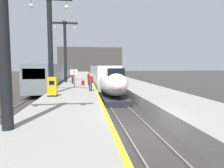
# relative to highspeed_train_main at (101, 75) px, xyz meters

# --- Properties ---
(ground_plane) EXTENTS (260.00, 260.00, 0.00)m
(ground_plane) POSITION_rel_highspeed_train_main_xyz_m (0.00, -25.33, -1.92)
(ground_plane) COLOR #33302D
(platform_left) EXTENTS (4.80, 110.00, 1.05)m
(platform_left) POSITION_rel_highspeed_train_main_xyz_m (-4.05, -0.58, -1.39)
(platform_left) COLOR gray
(platform_left) RESTS_ON ground
(platform_right) EXTENTS (4.80, 110.00, 1.05)m
(platform_right) POSITION_rel_highspeed_train_main_xyz_m (4.05, -0.58, -1.39)
(platform_right) COLOR gray
(platform_right) RESTS_ON ground
(platform_left_safety_stripe) EXTENTS (0.20, 107.80, 0.01)m
(platform_left_safety_stripe) POSITION_rel_highspeed_train_main_xyz_m (-1.77, -0.58, -0.86)
(platform_left_safety_stripe) COLOR yellow
(platform_left_safety_stripe) RESTS_ON platform_left
(rail_main_left) EXTENTS (0.08, 110.00, 0.12)m
(rail_main_left) POSITION_rel_highspeed_train_main_xyz_m (-0.75, 2.17, -1.86)
(rail_main_left) COLOR slate
(rail_main_left) RESTS_ON ground
(rail_main_right) EXTENTS (0.08, 110.00, 0.12)m
(rail_main_right) POSITION_rel_highspeed_train_main_xyz_m (0.75, 2.17, -1.86)
(rail_main_right) COLOR slate
(rail_main_right) RESTS_ON ground
(rail_secondary_left) EXTENTS (0.08, 110.00, 0.12)m
(rail_secondary_left) POSITION_rel_highspeed_train_main_xyz_m (-8.85, 2.17, -1.86)
(rail_secondary_left) COLOR slate
(rail_secondary_left) RESTS_ON ground
(rail_secondary_right) EXTENTS (0.08, 110.00, 0.12)m
(rail_secondary_right) POSITION_rel_highspeed_train_main_xyz_m (-7.35, 2.17, -1.86)
(rail_secondary_right) COLOR slate
(rail_secondary_right) RESTS_ON ground
(highspeed_train_main) EXTENTS (2.92, 39.23, 3.60)m
(highspeed_train_main) POSITION_rel_highspeed_train_main_xyz_m (0.00, 0.00, 0.00)
(highspeed_train_main) COLOR silver
(highspeed_train_main) RESTS_ON ground
(regional_train_adjacent) EXTENTS (2.85, 36.60, 3.80)m
(regional_train_adjacent) POSITION_rel_highspeed_train_main_xyz_m (-8.10, 4.10, 0.21)
(regional_train_adjacent) COLOR gray
(regional_train_adjacent) RESTS_ON ground
(station_column_mid) EXTENTS (4.00, 0.68, 8.67)m
(station_column_mid) POSITION_rel_highspeed_train_main_xyz_m (-5.90, -16.81, 4.39)
(station_column_mid) COLOR black
(station_column_mid) RESTS_ON platform_left
(station_column_far) EXTENTS (4.00, 0.68, 9.34)m
(station_column_far) POSITION_rel_highspeed_train_main_xyz_m (-5.90, -3.56, 4.74)
(station_column_far) COLOR black
(station_column_far) RESTS_ON platform_left
(passenger_near_edge) EXTENTS (0.40, 0.48, 1.69)m
(passenger_near_edge) POSITION_rel_highspeed_train_main_xyz_m (-2.39, -9.63, 0.12)
(passenger_near_edge) COLOR #23232D
(passenger_near_edge) RESTS_ON platform_left
(passenger_mid_platform) EXTENTS (0.40, 0.49, 1.69)m
(passenger_mid_platform) POSITION_rel_highspeed_train_main_xyz_m (-4.66, -6.80, 0.12)
(passenger_mid_platform) COLOR #23232D
(passenger_mid_platform) RESTS_ON platform_left
(passenger_far_waiting) EXTENTS (0.57, 0.25, 1.69)m
(passenger_far_waiting) POSITION_rel_highspeed_train_main_xyz_m (-2.33, -15.37, 0.12)
(passenger_far_waiting) COLOR #23232D
(passenger_far_waiting) RESTS_ON platform_left
(rolling_suitcase) EXTENTS (0.40, 0.22, 0.98)m
(rolling_suitcase) POSITION_rel_highspeed_train_main_xyz_m (-3.16, -9.30, -0.56)
(rolling_suitcase) COLOR maroon
(rolling_suitcase) RESTS_ON platform_left
(ticket_machine_yellow) EXTENTS (0.76, 0.62, 1.60)m
(ticket_machine_yellow) POSITION_rel_highspeed_train_main_xyz_m (-5.55, -18.49, -0.13)
(ticket_machine_yellow) COLOR yellow
(ticket_machine_yellow) RESTS_ON platform_left
(departure_info_board) EXTENTS (0.90, 0.10, 2.12)m
(departure_info_board) POSITION_rel_highspeed_train_main_xyz_m (-4.16, -11.63, 0.64)
(departure_info_board) COLOR maroon
(departure_info_board) RESTS_ON platform_left
(terminus_back_wall) EXTENTS (36.00, 2.00, 14.00)m
(terminus_back_wall) POSITION_rel_highspeed_train_main_xyz_m (0.00, 76.67, 5.08)
(terminus_back_wall) COLOR #4C4742
(terminus_back_wall) RESTS_ON ground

